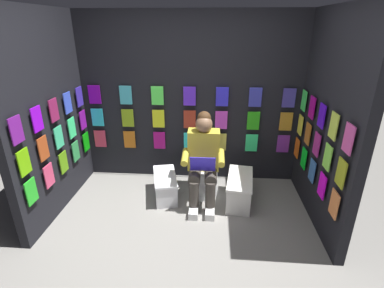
# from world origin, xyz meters

# --- Properties ---
(ground_plane) EXTENTS (30.00, 30.00, 0.00)m
(ground_plane) POSITION_xyz_m (0.00, 0.00, 0.00)
(ground_plane) COLOR gray
(display_wall_back) EXTENTS (3.17, 0.14, 2.37)m
(display_wall_back) POSITION_xyz_m (0.00, -1.76, 1.18)
(display_wall_back) COLOR black
(display_wall_back) RESTS_ON ground
(display_wall_left) EXTENTS (0.14, 1.71, 2.37)m
(display_wall_left) POSITION_xyz_m (-1.59, -0.85, 1.18)
(display_wall_left) COLOR black
(display_wall_left) RESTS_ON ground
(display_wall_right) EXTENTS (0.14, 1.71, 2.37)m
(display_wall_right) POSITION_xyz_m (1.59, -0.85, 1.18)
(display_wall_right) COLOR black
(display_wall_right) RESTS_ON ground
(toilet) EXTENTS (0.41, 0.55, 0.77)m
(toilet) POSITION_xyz_m (-0.22, -1.27, 0.33)
(toilet) COLOR white
(toilet) RESTS_ON ground
(person_reading) EXTENTS (0.53, 0.68, 1.19)m
(person_reading) POSITION_xyz_m (-0.22, -1.04, 0.60)
(person_reading) COLOR gold
(person_reading) RESTS_ON ground
(comic_longbox_near) EXTENTS (0.39, 0.73, 0.36)m
(comic_longbox_near) POSITION_xyz_m (-0.70, -1.06, 0.18)
(comic_longbox_near) COLOR white
(comic_longbox_near) RESTS_ON ground
(comic_longbox_far) EXTENTS (0.43, 0.68, 0.32)m
(comic_longbox_far) POSITION_xyz_m (0.29, -1.11, 0.16)
(comic_longbox_far) COLOR silver
(comic_longbox_far) RESTS_ON ground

